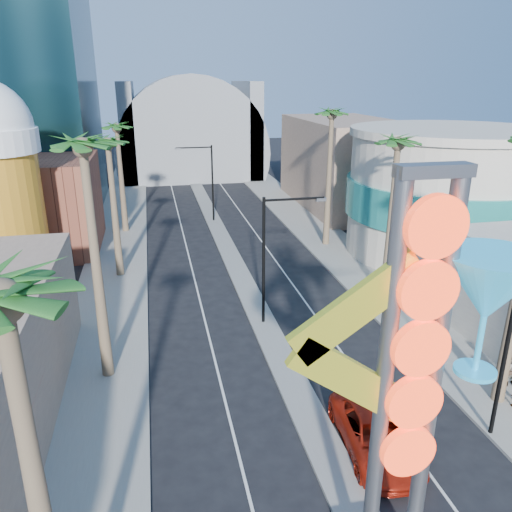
% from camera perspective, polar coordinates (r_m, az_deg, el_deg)
% --- Properties ---
extents(sidewalk_west, '(5.00, 100.00, 0.15)m').
position_cam_1_polar(sidewalk_west, '(44.49, -15.57, 0.18)').
color(sidewalk_west, gray).
rests_on(sidewalk_west, ground).
extents(sidewalk_east, '(5.00, 100.00, 0.15)m').
position_cam_1_polar(sidewalk_east, '(47.05, 8.12, 1.77)').
color(sidewalk_east, gray).
rests_on(sidewalk_east, ground).
extents(median, '(1.60, 84.00, 0.15)m').
position_cam_1_polar(median, '(47.62, -3.94, 2.14)').
color(median, gray).
rests_on(median, ground).
extents(brick_filler_west, '(10.00, 10.00, 8.00)m').
position_cam_1_polar(brick_filler_west, '(47.22, -23.73, 5.31)').
color(brick_filler_west, brown).
rests_on(brick_filler_west, ground).
extents(filler_east, '(10.00, 20.00, 10.00)m').
position_cam_1_polar(filler_east, '(60.04, 10.06, 10.37)').
color(filler_east, '#94745F').
rests_on(filler_east, ground).
extents(turquoise_building, '(16.60, 16.60, 10.60)m').
position_cam_1_polar(turquoise_building, '(45.13, 20.91, 6.71)').
color(turquoise_building, '#BFB1A1').
rests_on(turquoise_building, ground).
extents(canopy, '(22.00, 16.00, 22.00)m').
position_cam_1_polar(canopy, '(79.88, -7.58, 12.24)').
color(canopy, slate).
rests_on(canopy, ground).
extents(neon_sign, '(6.53, 2.60, 12.55)m').
position_cam_1_polar(neon_sign, '(14.05, 20.30, -11.69)').
color(neon_sign, gray).
rests_on(neon_sign, ground).
extents(streetlight_0, '(3.79, 0.25, 8.00)m').
position_cam_1_polar(streetlight_0, '(29.40, 1.93, 0.85)').
color(streetlight_0, black).
rests_on(streetlight_0, ground).
extents(streetlight_1, '(3.79, 0.25, 8.00)m').
position_cam_1_polar(streetlight_1, '(52.18, -5.62, 9.08)').
color(streetlight_1, black).
rests_on(streetlight_1, ground).
extents(streetlight_2, '(3.45, 0.25, 8.00)m').
position_cam_1_polar(streetlight_2, '(21.95, 25.97, -8.16)').
color(streetlight_2, black).
rests_on(streetlight_2, ground).
extents(palm_0, '(2.40, 2.40, 11.70)m').
position_cam_1_polar(palm_0, '(10.42, -26.65, -7.57)').
color(palm_0, brown).
rests_on(palm_0, ground).
extents(palm_1, '(2.40, 2.40, 12.70)m').
position_cam_1_polar(palm_1, '(23.45, -19.02, 9.98)').
color(palm_1, brown).
rests_on(palm_1, ground).
extents(palm_2, '(2.40, 2.40, 11.20)m').
position_cam_1_polar(palm_2, '(37.44, -16.50, 11.39)').
color(palm_2, brown).
rests_on(palm_2, ground).
extents(palm_3, '(2.40, 2.40, 11.20)m').
position_cam_1_polar(palm_3, '(49.33, -15.59, 13.28)').
color(palm_3, brown).
rests_on(palm_3, ground).
extents(palm_6, '(2.40, 2.40, 11.70)m').
position_cam_1_polar(palm_6, '(33.03, 15.84, 11.24)').
color(palm_6, brown).
rests_on(palm_6, ground).
extents(palm_7, '(2.40, 2.40, 12.70)m').
position_cam_1_polar(palm_7, '(43.87, 8.63, 14.82)').
color(palm_7, brown).
rests_on(palm_7, ground).
extents(red_pickup, '(3.03, 5.83, 1.57)m').
position_cam_1_polar(red_pickup, '(21.93, 13.53, -19.15)').
color(red_pickup, '#AA1D0D').
rests_on(red_pickup, ground).
extents(pedestrian_b, '(0.87, 0.69, 1.72)m').
position_cam_1_polar(pedestrian_b, '(27.73, 26.88, -11.43)').
color(pedestrian_b, gray).
rests_on(pedestrian_b, sidewalk_east).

